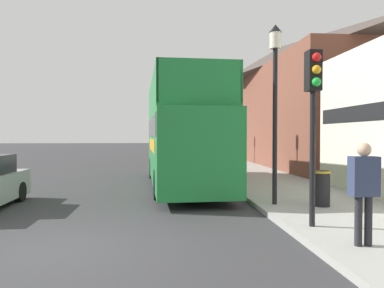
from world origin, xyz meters
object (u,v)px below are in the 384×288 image
(parked_car_ahead_of_bus, at_px, (186,158))
(lamp_post_third, at_px, (205,120))
(traffic_signal, at_px, (313,98))
(pedestrian_nearest, at_px, (364,184))
(lamp_post_nearest, at_px, (275,82))
(lamp_post_second, at_px, (227,113))
(tour_bus, at_px, (182,140))
(litter_bin, at_px, (322,187))

(parked_car_ahead_of_bus, distance_m, lamp_post_third, 4.42)
(parked_car_ahead_of_bus, height_order, traffic_signal, traffic_signal)
(pedestrian_nearest, bearing_deg, lamp_post_nearest, 94.80)
(traffic_signal, bearing_deg, lamp_post_second, 89.65)
(lamp_post_second, height_order, lamp_post_third, lamp_post_second)
(parked_car_ahead_of_bus, xyz_separation_m, traffic_signal, (1.64, -15.38, 2.21))
(lamp_post_third, bearing_deg, pedestrian_nearest, -89.01)
(traffic_signal, height_order, lamp_post_third, lamp_post_third)
(tour_bus, height_order, parked_car_ahead_of_bus, tour_bus)
(tour_bus, bearing_deg, lamp_post_nearest, -67.68)
(lamp_post_third, bearing_deg, lamp_post_nearest, -89.97)
(parked_car_ahead_of_bus, relative_size, litter_bin, 4.55)
(litter_bin, bearing_deg, traffic_signal, -118.29)
(pedestrian_nearest, bearing_deg, parked_car_ahead_of_bus, 96.65)
(lamp_post_nearest, bearing_deg, traffic_signal, -89.69)
(lamp_post_second, bearing_deg, litter_bin, -82.44)
(lamp_post_third, bearing_deg, litter_bin, -85.81)
(lamp_post_nearest, relative_size, lamp_post_third, 1.16)
(pedestrian_nearest, bearing_deg, tour_bus, 106.52)
(lamp_post_second, height_order, litter_bin, lamp_post_second)
(traffic_signal, xyz_separation_m, lamp_post_second, (0.06, 10.62, 0.32))
(pedestrian_nearest, bearing_deg, litter_bin, 76.61)
(tour_bus, relative_size, parked_car_ahead_of_bus, 2.29)
(lamp_post_third, relative_size, litter_bin, 4.43)
(parked_car_ahead_of_bus, xyz_separation_m, lamp_post_second, (1.70, -4.76, 2.53))
(pedestrian_nearest, relative_size, traffic_signal, 0.49)
(tour_bus, distance_m, traffic_signal, 7.95)
(tour_bus, relative_size, lamp_post_third, 2.35)
(pedestrian_nearest, xyz_separation_m, litter_bin, (0.86, 3.61, -0.57))
(litter_bin, bearing_deg, lamp_post_second, 97.56)
(parked_car_ahead_of_bus, xyz_separation_m, lamp_post_third, (1.61, 3.27, 2.50))
(tour_bus, xyz_separation_m, litter_bin, (3.51, -5.34, -1.21))
(litter_bin, bearing_deg, lamp_post_third, 94.19)
(tour_bus, bearing_deg, traffic_signal, -75.58)
(tour_bus, relative_size, pedestrian_nearest, 5.63)
(parked_car_ahead_of_bus, bearing_deg, tour_bus, -97.54)
(tour_bus, distance_m, lamp_post_second, 4.12)
(parked_car_ahead_of_bus, xyz_separation_m, pedestrian_nearest, (1.96, -16.79, 0.58))
(lamp_post_second, xyz_separation_m, lamp_post_third, (-0.09, 8.03, -0.03))
(tour_bus, bearing_deg, parked_car_ahead_of_bus, 82.14)
(parked_car_ahead_of_bus, distance_m, litter_bin, 13.48)
(traffic_signal, xyz_separation_m, litter_bin, (1.18, 2.20, -2.21))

